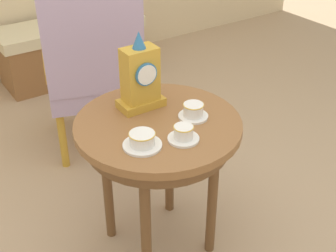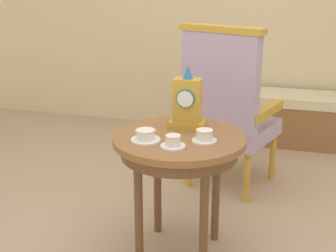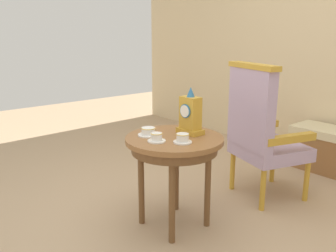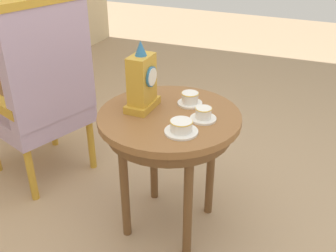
{
  "view_description": "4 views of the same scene",
  "coord_description": "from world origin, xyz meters",
  "px_view_note": "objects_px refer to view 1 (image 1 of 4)",
  "views": [
    {
      "loc": [
        -0.84,
        -1.35,
        1.67
      ],
      "look_at": [
        0.09,
        0.06,
        0.62
      ],
      "focal_mm": 50.65,
      "sensor_mm": 36.0,
      "label": 1
    },
    {
      "loc": [
        0.6,
        -2.26,
        1.51
      ],
      "look_at": [
        -0.05,
        0.1,
        0.7
      ],
      "focal_mm": 52.72,
      "sensor_mm": 36.0,
      "label": 2
    },
    {
      "loc": [
        1.84,
        -1.57,
        1.37
      ],
      "look_at": [
        -0.03,
        0.03,
        0.74
      ],
      "focal_mm": 38.85,
      "sensor_mm": 36.0,
      "label": 3
    },
    {
      "loc": [
        -1.52,
        -0.63,
        1.53
      ],
      "look_at": [
        0.06,
        0.06,
        0.58
      ],
      "focal_mm": 42.57,
      "sensor_mm": 36.0,
      "label": 4
    }
  ],
  "objects_px": {
    "teacup_center": "(193,111)",
    "armchair": "(93,60)",
    "mantel_clock": "(140,78)",
    "side_table": "(158,138)",
    "window_bench": "(72,49)",
    "teacup_left": "(142,140)",
    "teacup_right": "(183,134)"
  },
  "relations": [
    {
      "from": "teacup_center",
      "to": "side_table",
      "type": "bearing_deg",
      "value": 159.77
    },
    {
      "from": "teacup_center",
      "to": "window_bench",
      "type": "relative_size",
      "value": 0.11
    },
    {
      "from": "mantel_clock",
      "to": "armchair",
      "type": "bearing_deg",
      "value": 81.47
    },
    {
      "from": "armchair",
      "to": "mantel_clock",
      "type": "bearing_deg",
      "value": -98.53
    },
    {
      "from": "teacup_right",
      "to": "armchair",
      "type": "relative_size",
      "value": 0.11
    },
    {
      "from": "side_table",
      "to": "armchair",
      "type": "xyz_separation_m",
      "value": [
        0.11,
        0.86,
        0.0
      ]
    },
    {
      "from": "teacup_left",
      "to": "teacup_right",
      "type": "height_order",
      "value": "teacup_right"
    },
    {
      "from": "mantel_clock",
      "to": "window_bench",
      "type": "height_order",
      "value": "mantel_clock"
    },
    {
      "from": "teacup_right",
      "to": "window_bench",
      "type": "xyz_separation_m",
      "value": [
        0.4,
        2.08,
        -0.47
      ]
    },
    {
      "from": "side_table",
      "to": "teacup_left",
      "type": "bearing_deg",
      "value": -140.41
    },
    {
      "from": "mantel_clock",
      "to": "armchair",
      "type": "xyz_separation_m",
      "value": [
        0.11,
        0.71,
        -0.21
      ]
    },
    {
      "from": "side_table",
      "to": "armchair",
      "type": "distance_m",
      "value": 0.86
    },
    {
      "from": "side_table",
      "to": "teacup_right",
      "type": "height_order",
      "value": "teacup_right"
    },
    {
      "from": "teacup_center",
      "to": "armchair",
      "type": "relative_size",
      "value": 0.11
    },
    {
      "from": "mantel_clock",
      "to": "armchair",
      "type": "height_order",
      "value": "armchair"
    },
    {
      "from": "side_table",
      "to": "window_bench",
      "type": "distance_m",
      "value": 1.99
    },
    {
      "from": "window_bench",
      "to": "armchair",
      "type": "bearing_deg",
      "value": -105.5
    },
    {
      "from": "side_table",
      "to": "mantel_clock",
      "type": "bearing_deg",
      "value": 87.42
    },
    {
      "from": "mantel_clock",
      "to": "window_bench",
      "type": "relative_size",
      "value": 0.3
    },
    {
      "from": "side_table",
      "to": "teacup_left",
      "type": "height_order",
      "value": "teacup_left"
    },
    {
      "from": "teacup_right",
      "to": "teacup_center",
      "type": "height_order",
      "value": "teacup_center"
    },
    {
      "from": "side_table",
      "to": "teacup_right",
      "type": "bearing_deg",
      "value": -86.59
    },
    {
      "from": "teacup_left",
      "to": "teacup_right",
      "type": "relative_size",
      "value": 1.22
    },
    {
      "from": "teacup_right",
      "to": "teacup_left",
      "type": "bearing_deg",
      "value": 162.63
    },
    {
      "from": "armchair",
      "to": "window_bench",
      "type": "bearing_deg",
      "value": 74.5
    },
    {
      "from": "teacup_left",
      "to": "window_bench",
      "type": "relative_size",
      "value": 0.13
    },
    {
      "from": "teacup_left",
      "to": "teacup_center",
      "type": "bearing_deg",
      "value": 13.38
    },
    {
      "from": "teacup_left",
      "to": "window_bench",
      "type": "xyz_separation_m",
      "value": [
        0.55,
        2.03,
        -0.47
      ]
    },
    {
      "from": "side_table",
      "to": "window_bench",
      "type": "xyz_separation_m",
      "value": [
        0.41,
        1.92,
        -0.37
      ]
    },
    {
      "from": "side_table",
      "to": "teacup_center",
      "type": "distance_m",
      "value": 0.18
    },
    {
      "from": "armchair",
      "to": "teacup_right",
      "type": "bearing_deg",
      "value": -95.78
    },
    {
      "from": "teacup_center",
      "to": "window_bench",
      "type": "height_order",
      "value": "teacup_center"
    }
  ]
}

